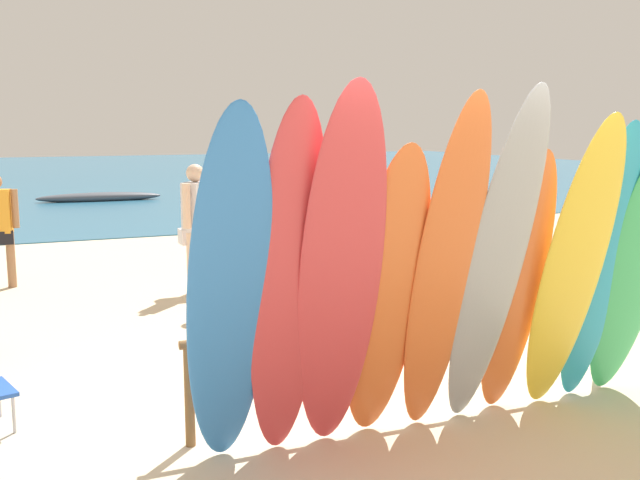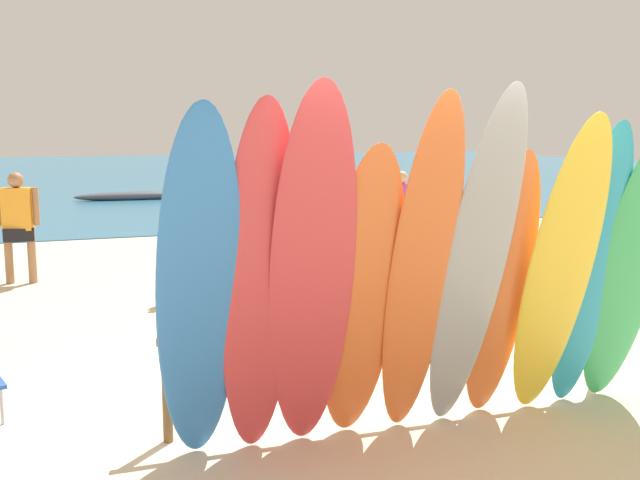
# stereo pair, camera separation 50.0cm
# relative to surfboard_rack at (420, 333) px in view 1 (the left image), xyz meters

# --- Properties ---
(ground) EXTENTS (60.00, 60.00, 0.00)m
(ground) POSITION_rel_surfboard_rack_xyz_m (0.00, 14.00, -0.61)
(ground) COLOR beige
(ocean_water) EXTENTS (60.00, 40.00, 0.02)m
(ocean_water) POSITION_rel_surfboard_rack_xyz_m (0.00, 29.94, -0.60)
(ocean_water) COLOR teal
(ocean_water) RESTS_ON ground
(surfboard_rack) EXTENTS (3.78, 0.07, 0.76)m
(surfboard_rack) POSITION_rel_surfboard_rack_xyz_m (0.00, 0.00, 0.00)
(surfboard_rack) COLOR brown
(surfboard_rack) RESTS_ON ground
(surfboard_blue_0) EXTENTS (0.55, 0.66, 2.38)m
(surfboard_blue_0) POSITION_rel_surfboard_rack_xyz_m (-1.67, -0.50, 0.57)
(surfboard_blue_0) COLOR #337AD1
(surfboard_blue_0) RESTS_ON ground
(surfboard_red_1) EXTENTS (0.51, 0.59, 2.41)m
(surfboard_red_1) POSITION_rel_surfboard_rack_xyz_m (-1.28, -0.51, 0.59)
(surfboard_red_1) COLOR #D13D42
(surfboard_red_1) RESTS_ON ground
(surfboard_red_2) EXTENTS (0.64, 0.81, 2.51)m
(surfboard_red_2) POSITION_rel_surfboard_rack_xyz_m (-0.95, -0.58, 0.64)
(surfboard_red_2) COLOR #D13D42
(surfboard_red_2) RESTS_ON ground
(surfboard_orange_3) EXTENTS (0.55, 0.70, 2.13)m
(surfboard_orange_3) POSITION_rel_surfboard_rack_xyz_m (-0.57, -0.52, 0.45)
(surfboard_orange_3) COLOR orange
(surfboard_orange_3) RESTS_ON ground
(surfboard_orange_4) EXTENTS (0.49, 0.82, 2.46)m
(surfboard_orange_4) POSITION_rel_surfboard_rack_xyz_m (-0.18, -0.61, 0.61)
(surfboard_orange_4) COLOR orange
(surfboard_orange_4) RESTS_ON ground
(surfboard_grey_5) EXTENTS (0.59, 0.86, 2.51)m
(surfboard_grey_5) POSITION_rel_surfboard_rack_xyz_m (0.24, -0.62, 0.64)
(surfboard_grey_5) COLOR #999EA3
(surfboard_grey_5) RESTS_ON ground
(surfboard_orange_6) EXTENTS (0.48, 0.60, 2.07)m
(surfboard_orange_6) POSITION_rel_surfboard_rack_xyz_m (0.56, -0.46, 0.42)
(surfboard_orange_6) COLOR orange
(surfboard_orange_6) RESTS_ON ground
(surfboard_yellow_7) EXTENTS (0.57, 0.76, 2.32)m
(surfboard_yellow_7) POSITION_rel_surfboard_rack_xyz_m (0.96, -0.59, 0.55)
(surfboard_yellow_7) COLOR yellow
(surfboard_yellow_7) RESTS_ON ground
(surfboard_teal_8) EXTENTS (0.50, 0.65, 2.27)m
(surfboard_teal_8) POSITION_rel_surfboard_rack_xyz_m (1.31, -0.50, 0.52)
(surfboard_teal_8) COLOR #289EC6
(surfboard_teal_8) RESTS_ON ground
(surfboard_green_9) EXTENTS (0.62, 0.71, 2.19)m
(surfboard_green_9) POSITION_rel_surfboard_rack_xyz_m (1.65, -0.51, 0.48)
(surfboard_green_9) COLOR #38B266
(surfboard_green_9) RESTS_ON ground
(beachgoer_strolling) EXTENTS (0.45, 0.53, 1.71)m
(beachgoer_strolling) POSITION_rel_surfboard_rack_xyz_m (-0.64, 4.71, 0.37)
(beachgoer_strolling) COLOR beige
(beachgoer_strolling) RESTS_ON ground
(beachgoer_by_water) EXTENTS (0.56, 0.24, 1.49)m
(beachgoer_by_water) POSITION_rel_surfboard_rack_xyz_m (2.70, 5.81, 0.24)
(beachgoer_by_water) COLOR tan
(beachgoer_by_water) RESTS_ON ground
(beachgoer_photographing) EXTENTS (0.42, 0.59, 1.61)m
(beachgoer_photographing) POSITION_rel_surfboard_rack_xyz_m (2.29, 7.41, 0.31)
(beachgoer_photographing) COLOR brown
(beachgoer_photographing) RESTS_ON ground
(beachgoer_midbeach) EXTENTS (0.43, 0.59, 1.64)m
(beachgoer_midbeach) POSITION_rel_surfboard_rack_xyz_m (-0.36, 3.85, 0.33)
(beachgoer_midbeach) COLOR beige
(beachgoer_midbeach) RESTS_ON ground
(distant_boat) EXTENTS (3.54, 0.70, 0.28)m
(distant_boat) POSITION_rel_surfboard_rack_xyz_m (-0.49, 17.48, -0.49)
(distant_boat) COLOR #4C515B
(distant_boat) RESTS_ON ground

